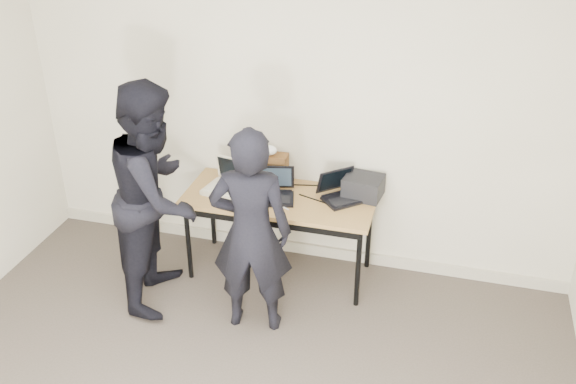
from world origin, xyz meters
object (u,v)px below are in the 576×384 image
at_px(person_observer, 156,195).
at_px(laptop_right, 341,192).
at_px(desk, 279,204).
at_px(laptop_center, 274,191).
at_px(equipment_box, 363,187).
at_px(leather_satchel, 265,168).
at_px(person_typist, 251,233).
at_px(laptop_beige, 227,185).

bearing_deg(person_observer, laptop_right, -72.25).
height_order(desk, laptop_center, laptop_center).
bearing_deg(equipment_box, leather_satchel, 177.48).
bearing_deg(desk, person_observer, -148.98).
xyz_separation_m(laptop_center, person_typist, (0.02, -0.65, 0.02)).
distance_m(desk, laptop_right, 0.49).
distance_m(person_typist, person_observer, 0.81).
distance_m(laptop_right, equipment_box, 0.18).
xyz_separation_m(desk, laptop_center, (-0.04, -0.00, 0.11)).
distance_m(laptop_right, leather_satchel, 0.66).
distance_m(leather_satchel, person_observer, 0.95).
bearing_deg(laptop_right, person_observer, 162.85).
distance_m(desk, laptop_center, 0.12).
relative_size(laptop_right, person_observer, 0.24).
bearing_deg(equipment_box, desk, -163.06).
xyz_separation_m(desk, person_observer, (-0.80, -0.48, 0.22)).
bearing_deg(equipment_box, laptop_right, -154.46).
relative_size(equipment_box, person_typist, 0.18).
distance_m(laptop_beige, laptop_center, 0.39).
xyz_separation_m(laptop_right, person_typist, (-0.48, -0.77, 0.02)).
bearing_deg(desk, laptop_beige, 179.64).
xyz_separation_m(laptop_beige, laptop_right, (0.90, 0.11, 0.00)).
bearing_deg(laptop_beige, laptop_center, 10.37).
relative_size(desk, laptop_beige, 4.15).
bearing_deg(desk, laptop_center, -175.95).
bearing_deg(leather_satchel, person_observer, -134.73).
height_order(laptop_beige, equipment_box, laptop_beige).
bearing_deg(person_observer, laptop_center, -65.29).
relative_size(desk, laptop_right, 3.59).
bearing_deg(laptop_right, leather_satchel, 127.71).
bearing_deg(desk, equipment_box, 16.99).
height_order(desk, person_typist, person_typist).
height_order(desk, leather_satchel, leather_satchel).
distance_m(laptop_beige, person_typist, 0.78).
height_order(laptop_beige, person_typist, person_typist).
bearing_deg(person_observer, desk, -66.41).
distance_m(desk, person_typist, 0.67).
height_order(desk, laptop_right, laptop_right).
relative_size(equipment_box, person_observer, 0.17).
xyz_separation_m(laptop_beige, leather_satchel, (0.25, 0.22, 0.08)).
bearing_deg(laptop_right, equipment_box, -16.75).
distance_m(desk, person_observer, 0.96).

